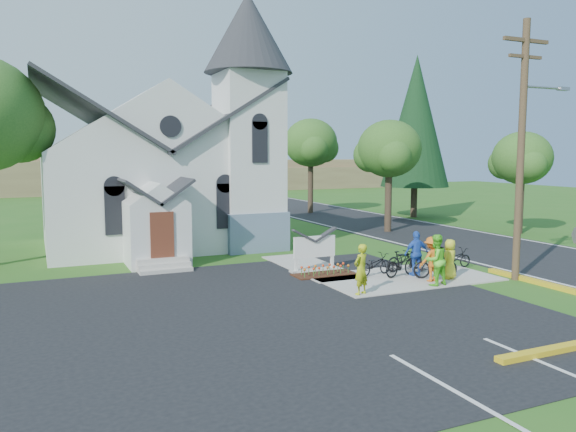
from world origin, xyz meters
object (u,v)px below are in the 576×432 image
utility_pole (523,142)px  bike_3 (435,265)px  bike_4 (455,258)px  cyclist_4 (450,259)px  cyclist_2 (416,253)px  bike_1 (401,263)px  bike_0 (375,264)px  bike_2 (405,259)px  cyclist_0 (361,269)px  cyclist_1 (436,260)px  cyclist_3 (432,259)px  church_sign (314,247)px

utility_pole → bike_3: utility_pole is taller
bike_4 → cyclist_4: bearing=129.9°
cyclist_2 → bike_1: bearing=-2.8°
bike_0 → bike_2: bearing=-92.4°
utility_pole → cyclist_0: utility_pole is taller
cyclist_1 → cyclist_2: 1.71m
cyclist_2 → cyclist_3: cyclist_2 is taller
cyclist_1 → bike_2: size_ratio=0.99×
bike_3 → cyclist_1: bearing=159.1°
bike_0 → cyclist_2: (1.50, -0.70, 0.46)m
church_sign → cyclist_2: cyclist_2 is taller
cyclist_0 → bike_3: bearing=171.2°
cyclist_3 → bike_3: 0.66m
bike_3 → cyclist_4: cyclist_4 is taller
cyclist_0 → cyclist_4: cyclist_0 is taller
utility_pole → cyclist_2: size_ratio=5.52×
bike_3 → utility_pole: bearing=-96.4°
church_sign → cyclist_2: size_ratio=1.21×
cyclist_1 → cyclist_2: cyclist_1 is taller
cyclist_4 → bike_4: bearing=-155.3°
cyclist_0 → cyclist_1: size_ratio=0.93×
cyclist_1 → cyclist_2: (0.38, 1.66, -0.05)m
church_sign → cyclist_3: (3.18, -3.71, -0.11)m
cyclist_0 → cyclist_4: (4.49, 0.67, -0.11)m
bike_1 → cyclist_4: 1.88m
church_sign → cyclist_1: 5.18m
cyclist_4 → church_sign: bearing=-60.2°
cyclist_4 → bike_4: (1.55, 1.46, -0.35)m
cyclist_3 → cyclist_2: bearing=-96.2°
church_sign → bike_2: 3.82m
cyclist_3 → cyclist_1: bearing=61.0°
bike_0 → bike_2: size_ratio=0.88×
bike_1 → cyclist_3: bearing=-166.3°
cyclist_1 → bike_4: size_ratio=1.16×
cyclist_2 → utility_pole: bearing=153.9°
cyclist_2 → bike_4: 2.49m
cyclist_1 → bike_2: (0.53, 2.63, -0.45)m
bike_2 → cyclist_3: bearing=166.5°
church_sign → bike_3: (3.64, -3.36, -0.44)m
church_sign → cyclist_3: 4.89m
utility_pole → cyclist_1: 5.74m
bike_1 → cyclist_2: size_ratio=0.97×
cyclist_0 → cyclist_1: bearing=158.2°
bike_0 → cyclist_1: bearing=-166.3°
utility_pole → bike_1: size_ratio=5.67×
utility_pole → bike_3: (-2.92, 1.34, -4.81)m
cyclist_3 → bike_4: 2.94m
church_sign → cyclist_0: 4.34m
cyclist_3 → cyclist_4: (0.93, 0.06, -0.08)m
utility_pole → bike_4: utility_pole is taller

